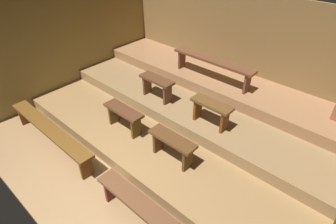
{
  "coord_description": "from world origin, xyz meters",
  "views": [
    {
      "loc": [
        2.95,
        -0.89,
        3.75
      ],
      "look_at": [
        -0.08,
        2.47,
        0.56
      ],
      "focal_mm": 29.6,
      "sensor_mm": 36.0,
      "label": 1
    }
  ],
  "objects_px": {
    "bench_floor_left": "(50,130)",
    "bench_lower_right": "(172,143)",
    "bench_upper_center": "(213,63)",
    "bench_middle_left": "(157,84)",
    "bench_middle_right": "(211,109)",
    "bench_lower_left": "(124,115)"
  },
  "relations": [
    {
      "from": "bench_upper_center",
      "to": "bench_middle_left",
      "type": "bearing_deg",
      "value": -118.25
    },
    {
      "from": "bench_middle_right",
      "to": "bench_lower_left",
      "type": "bearing_deg",
      "value": -142.8
    },
    {
      "from": "bench_middle_right",
      "to": "bench_upper_center",
      "type": "bearing_deg",
      "value": 124.57
    },
    {
      "from": "bench_floor_left",
      "to": "bench_upper_center",
      "type": "bearing_deg",
      "value": 66.87
    },
    {
      "from": "bench_lower_left",
      "to": "bench_middle_right",
      "type": "distance_m",
      "value": 1.7
    },
    {
      "from": "bench_lower_right",
      "to": "bench_middle_left",
      "type": "height_order",
      "value": "bench_middle_left"
    },
    {
      "from": "bench_floor_left",
      "to": "bench_upper_center",
      "type": "distance_m",
      "value": 3.66
    },
    {
      "from": "bench_upper_center",
      "to": "bench_floor_left",
      "type": "bearing_deg",
      "value": -113.13
    },
    {
      "from": "bench_middle_right",
      "to": "bench_floor_left",
      "type": "bearing_deg",
      "value": -135.67
    },
    {
      "from": "bench_middle_left",
      "to": "bench_lower_right",
      "type": "bearing_deg",
      "value": -37.2
    },
    {
      "from": "bench_floor_left",
      "to": "bench_lower_right",
      "type": "bearing_deg",
      "value": 28.13
    },
    {
      "from": "bench_lower_right",
      "to": "bench_middle_right",
      "type": "distance_m",
      "value": 1.04
    },
    {
      "from": "bench_lower_right",
      "to": "bench_upper_center",
      "type": "relative_size",
      "value": 0.44
    },
    {
      "from": "bench_floor_left",
      "to": "bench_lower_right",
      "type": "xyz_separation_m",
      "value": [
        2.13,
        1.14,
        0.18
      ]
    },
    {
      "from": "bench_lower_right",
      "to": "bench_upper_center",
      "type": "bearing_deg",
      "value": 108.35
    },
    {
      "from": "bench_middle_left",
      "to": "bench_middle_right",
      "type": "bearing_deg",
      "value": 0.0
    },
    {
      "from": "bench_upper_center",
      "to": "bench_lower_right",
      "type": "bearing_deg",
      "value": -71.65
    },
    {
      "from": "bench_lower_right",
      "to": "bench_middle_right",
      "type": "relative_size",
      "value": 1.1
    },
    {
      "from": "bench_floor_left",
      "to": "bench_lower_right",
      "type": "distance_m",
      "value": 2.42
    },
    {
      "from": "bench_middle_left",
      "to": "bench_lower_left",
      "type": "bearing_deg",
      "value": -85.79
    },
    {
      "from": "bench_middle_left",
      "to": "bench_upper_center",
      "type": "bearing_deg",
      "value": 61.75
    },
    {
      "from": "bench_middle_right",
      "to": "bench_upper_center",
      "type": "relative_size",
      "value": 0.4
    }
  ]
}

